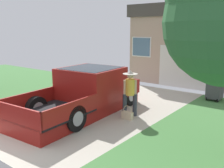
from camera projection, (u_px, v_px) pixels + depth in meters
name	position (u px, v px, depth m)	size (l,w,h in m)	color
pickup_truck	(88.00, 92.00, 9.25)	(2.40, 5.30, 1.60)	maroon
person_with_hat	(130.00, 90.00, 8.69)	(0.51, 0.51, 1.61)	#333842
handbag	(127.00, 115.00, 8.52)	(0.37, 0.17, 0.47)	beige
house_with_garage	(221.00, 44.00, 14.23)	(9.01, 5.69, 4.34)	tan
wheeled_trash_bin	(215.00, 87.00, 10.77)	(0.60, 0.72, 1.07)	#424247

